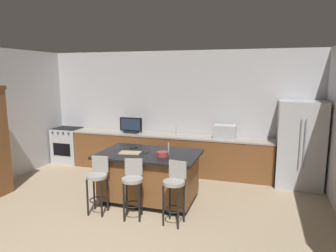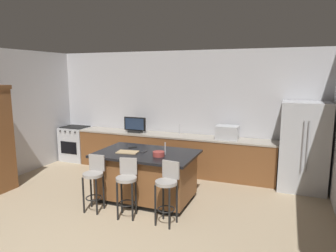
{
  "view_description": "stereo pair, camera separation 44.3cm",
  "coord_description": "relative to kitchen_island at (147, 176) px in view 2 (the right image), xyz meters",
  "views": [
    {
      "loc": [
        1.99,
        -2.79,
        2.34
      ],
      "look_at": [
        0.18,
        3.05,
        1.28
      ],
      "focal_mm": 32.84,
      "sensor_mm": 36.0,
      "label": 1
    },
    {
      "loc": [
        2.41,
        -2.64,
        2.34
      ],
      "look_at": [
        0.18,
        3.05,
        1.28
      ],
      "focal_mm": 32.84,
      "sensor_mm": 36.0,
      "label": 2
    }
  ],
  "objects": [
    {
      "name": "microwave",
      "position": [
        1.15,
        1.72,
        0.58
      ],
      "size": [
        0.48,
        0.36,
        0.3
      ],
      "primitive_type": "cube",
      "color": "#B7BABF",
      "rests_on": "counter_back"
    },
    {
      "name": "fruit_bowl",
      "position": [
        0.31,
        -0.15,
        0.48
      ],
      "size": [
        0.21,
        0.21,
        0.08
      ],
      "primitive_type": "cylinder",
      "color": "#993833",
      "rests_on": "kitchen_island"
    },
    {
      "name": "refrigerator",
      "position": [
        2.7,
        1.63,
        0.43
      ],
      "size": [
        0.9,
        0.81,
        1.78
      ],
      "color": "#B7BABF",
      "rests_on": "ground_plane"
    },
    {
      "name": "kitchen_island",
      "position": [
        0.0,
        0.0,
        0.0
      ],
      "size": [
        1.81,
        1.16,
        0.91
      ],
      "color": "black",
      "rests_on": "ground_plane"
    },
    {
      "name": "counter_back",
      "position": [
        -0.16,
        1.72,
        -0.01
      ],
      "size": [
        4.8,
        0.62,
        0.9
      ],
      "color": "brown",
      "rests_on": "ground_plane"
    },
    {
      "name": "wall_left",
      "position": [
        -3.39,
        -0.08,
        0.96
      ],
      "size": [
        0.12,
        4.76,
        2.85
      ],
      "primitive_type": "cube",
      "color": "#BCBCC1",
      "rests_on": "ground_plane"
    },
    {
      "name": "wall_back",
      "position": [
        -0.07,
        2.1,
        0.96
      ],
      "size": [
        7.05,
        0.12,
        2.85
      ],
      "primitive_type": "cube",
      "color": "#BCBCC1",
      "rests_on": "ground_plane"
    },
    {
      "name": "bar_stool_center",
      "position": [
        -0.01,
        -0.72,
        0.11
      ],
      "size": [
        0.35,
        0.37,
        0.96
      ],
      "rotation": [
        0.0,
        0.0,
        0.25
      ],
      "color": "gray",
      "rests_on": "ground_plane"
    },
    {
      "name": "cutting_board",
      "position": [
        -0.32,
        -0.12,
        0.45
      ],
      "size": [
        0.41,
        0.28,
        0.02
      ],
      "primitive_type": "cube",
      "rotation": [
        0.0,
        0.0,
        0.14
      ],
      "color": "tan",
      "rests_on": "kitchen_island"
    },
    {
      "name": "tv_remote",
      "position": [
        -0.41,
        0.24,
        0.45
      ],
      "size": [
        0.12,
        0.17,
        0.02
      ],
      "primitive_type": "cube",
      "rotation": [
        0.0,
        0.0,
        -0.53
      ],
      "color": "black",
      "rests_on": "kitchen_island"
    },
    {
      "name": "cell_phone",
      "position": [
        -0.06,
        0.01,
        0.45
      ],
      "size": [
        0.08,
        0.15,
        0.01
      ],
      "primitive_type": "cube",
      "rotation": [
        0.0,
        0.0,
        -0.04
      ],
      "color": "black",
      "rests_on": "kitchen_island"
    },
    {
      "name": "range_oven",
      "position": [
        -2.92,
        1.72,
        -0.01
      ],
      "size": [
        0.71,
        0.63,
        0.92
      ],
      "color": "#B7BABF",
      "rests_on": "ground_plane"
    },
    {
      "name": "sink_faucet_back",
      "position": [
        0.0,
        1.82,
        0.56
      ],
      "size": [
        0.02,
        0.02,
        0.24
      ],
      "primitive_type": "cylinder",
      "color": "#B2B2B7",
      "rests_on": "counter_back"
    },
    {
      "name": "tv_monitor",
      "position": [
        -1.09,
        1.67,
        0.61
      ],
      "size": [
        0.56,
        0.16,
        0.37
      ],
      "color": "black",
      "rests_on": "counter_back"
    },
    {
      "name": "bar_stool_right",
      "position": [
        0.69,
        -0.71,
        0.13
      ],
      "size": [
        0.34,
        0.36,
        0.98
      ],
      "rotation": [
        0.0,
        0.0,
        -0.13
      ],
      "color": "gray",
      "rests_on": "ground_plane"
    },
    {
      "name": "sink_faucet_island",
      "position": [
        0.37,
        0.0,
        0.55
      ],
      "size": [
        0.02,
        0.02,
        0.22
      ],
      "primitive_type": "cylinder",
      "color": "#B2B2B7",
      "rests_on": "kitchen_island"
    },
    {
      "name": "bar_stool_left",
      "position": [
        -0.64,
        -0.73,
        0.11
      ],
      "size": [
        0.34,
        0.35,
        0.95
      ],
      "rotation": [
        0.0,
        0.0,
        0.09
      ],
      "color": "gray",
      "rests_on": "ground_plane"
    }
  ]
}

